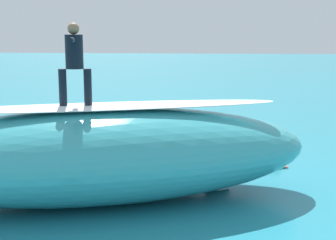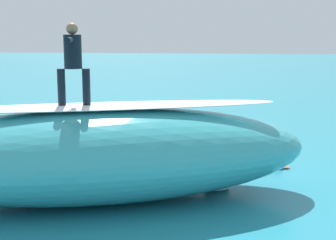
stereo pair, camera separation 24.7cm
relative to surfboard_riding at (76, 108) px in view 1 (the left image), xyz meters
name	(u,v)px [view 1 (the left image)]	position (x,y,z in m)	size (l,w,h in m)	color
ground_plane	(133,169)	(-0.66, -2.30, -1.78)	(120.00, 120.00, 0.00)	teal
wave_crest	(101,155)	(-0.41, -0.13, -0.91)	(8.07, 2.79, 1.75)	teal
wave_foam_lip	(100,107)	(-0.41, -0.13, 0.00)	(6.86, 0.98, 0.08)	white
surfboard_riding	(76,108)	(0.00, 0.00, 0.00)	(1.93, 0.47, 0.07)	yellow
surfer_riding	(74,58)	(0.00, 0.00, 0.90)	(0.58, 1.39, 1.48)	black
surfboard_paddling	(237,161)	(-3.07, -3.07, -1.75)	(2.47, 0.55, 0.07)	#E0563D
surfer_paddling	(242,156)	(-3.19, -3.04, -1.59)	(1.58, 0.67, 0.29)	black
foam_patch_near	(102,154)	(0.35, -3.44, -1.72)	(0.58, 0.48, 0.12)	white
foam_patch_mid	(217,185)	(-2.59, -1.01, -1.72)	(0.56, 0.50, 0.13)	white
foam_patch_far	(101,171)	(-0.01, -1.75, -1.70)	(0.83, 0.56, 0.17)	white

